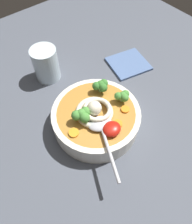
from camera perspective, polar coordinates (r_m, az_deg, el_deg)
The scene contains 13 objects.
table_slab at distance 60.26cm, azimuth -0.44°, elevation -6.03°, with size 134.60×134.60×3.50cm, color #474C56.
soup_bowl at distance 57.21cm, azimuth 0.00°, elevation -1.68°, with size 23.30×23.30×6.10cm.
noodle_pile at distance 53.41cm, azimuth -0.23°, elevation 0.41°, with size 10.63×10.42×4.27cm.
soup_spoon at distance 51.26cm, azimuth 1.55°, elevation -4.36°, with size 10.23×17.06×1.60cm.
chili_sauce_dollop at distance 51.00cm, azimuth 4.22°, elevation -4.53°, with size 4.64×4.18×2.09cm, color #B2190F.
broccoli_floret_far at distance 57.41cm, azimuth 1.34°, elevation 7.11°, with size 4.52×3.89×3.57cm.
broccoli_floret_near_spoon at distance 51.42cm, azimuth -3.77°, elevation -0.74°, with size 4.98×4.28×3.94cm.
broccoli_floret_beside_chili at distance 55.81cm, azimuth 7.11°, elevation 4.36°, with size 4.11×3.54×3.25cm.
carrot_slice_extra_b at distance 55.46cm, azimuth 7.87°, elevation 0.73°, with size 2.25×2.25×0.51cm, color orange.
carrot_slice_left at distance 52.70cm, azimuth 5.85°, elevation -3.20°, with size 2.32×2.32×0.63cm, color orange.
carrot_slice_rear at distance 51.67cm, azimuth -6.19°, elevation -5.33°, with size 2.53×2.53×0.49cm, color orange.
drinking_glass at distance 69.41cm, azimuth -13.31°, elevation 12.42°, with size 7.93×7.93×10.73cm, color silver.
folded_napkin at distance 75.93cm, azimuth 8.68°, elevation 12.70°, with size 12.50×11.77×0.80cm, color #4C6693.
Camera 1 is at (-17.86, -22.67, 54.65)cm, focal length 34.05 mm.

